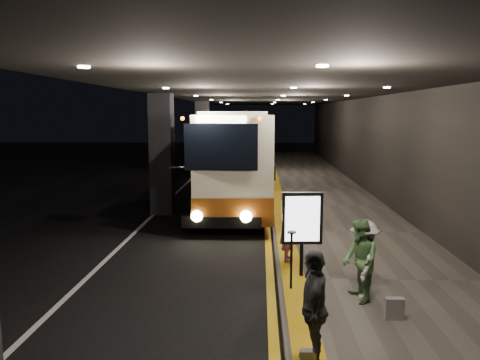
{
  "coord_description": "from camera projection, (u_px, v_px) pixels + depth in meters",
  "views": [
    {
      "loc": [
        2.12,
        -12.95,
        3.71
      ],
      "look_at": [
        1.5,
        0.97,
        1.7
      ],
      "focal_mm": 35.0,
      "sensor_mm": 36.0,
      "label": 1
    }
  ],
  "objects": [
    {
      "name": "info_sign",
      "position": [
        302.0,
        220.0,
        10.11
      ],
      "size": [
        0.89,
        0.19,
        1.87
      ],
      "rotation": [
        0.0,
        0.0,
        0.08
      ],
      "color": "black",
      "rests_on": "sidewalk"
    },
    {
      "name": "coach_third",
      "position": [
        247.0,
        135.0,
        42.77
      ],
      "size": [
        2.54,
        11.06,
        3.46
      ],
      "rotation": [
        0.0,
        0.0,
        -0.02
      ],
      "color": "beige",
      "rests_on": "ground"
    },
    {
      "name": "lane_line_white",
      "position": [
        161.0,
        207.0,
        18.46
      ],
      "size": [
        0.12,
        50.0,
        0.01
      ],
      "primitive_type": "cube",
      "color": "silver",
      "rests_on": "ground"
    },
    {
      "name": "terminal_wall",
      "position": [
        390.0,
        132.0,
        17.64
      ],
      "size": [
        0.1,
        50.0,
        6.0
      ],
      "primitive_type": "cube",
      "color": "black",
      "rests_on": "ground"
    },
    {
      "name": "passenger_waiting_white",
      "position": [
        364.0,
        259.0,
        9.0
      ],
      "size": [
        0.63,
        1.06,
        1.53
      ],
      "primitive_type": "imported",
      "rotation": [
        0.0,
        0.0,
        -1.75
      ],
      "color": "silver",
      "rests_on": "sidewalk"
    },
    {
      "name": "stanchion_post",
      "position": [
        291.0,
        261.0,
        9.45
      ],
      "size": [
        0.05,
        0.05,
        1.19
      ],
      "primitive_type": "cylinder",
      "color": "black",
      "rests_on": "sidewalk"
    },
    {
      "name": "bag_polka",
      "position": [
        394.0,
        309.0,
        8.11
      ],
      "size": [
        0.32,
        0.14,
        0.39
      ],
      "primitive_type": "cube",
      "rotation": [
        0.0,
        0.0,
        0.01
      ],
      "color": "black",
      "rests_on": "sidewalk"
    },
    {
      "name": "canopy",
      "position": [
        271.0,
        89.0,
        17.61
      ],
      "size": [
        9.0,
        50.0,
        0.4
      ],
      "primitive_type": "cube",
      "color": "black",
      "rests_on": "support_columns"
    },
    {
      "name": "ground",
      "position": [
        186.0,
        243.0,
        13.43
      ],
      "size": [
        90.0,
        90.0,
        0.0
      ],
      "primitive_type": "plane",
      "color": "black"
    },
    {
      "name": "sidewalk",
      "position": [
        328.0,
        207.0,
        18.16
      ],
      "size": [
        4.5,
        50.0,
        0.15
      ],
      "primitive_type": "cube",
      "color": "#514C44",
      "rests_on": "ground"
    },
    {
      "name": "bag_plain",
      "position": [
        308.0,
        359.0,
        6.55
      ],
      "size": [
        0.22,
        0.13,
        0.27
      ],
      "primitive_type": "cube",
      "rotation": [
        0.0,
        0.0,
        -0.02
      ],
      "color": "beige",
      "rests_on": "sidewalk"
    },
    {
      "name": "passenger_waiting_grey",
      "position": [
        314.0,
        307.0,
        6.57
      ],
      "size": [
        0.64,
        1.05,
        1.69
      ],
      "primitive_type": "imported",
      "rotation": [
        0.0,
        0.0,
        -1.71
      ],
      "color": "#47494C",
      "rests_on": "sidewalk"
    },
    {
      "name": "coach_second",
      "position": [
        241.0,
        144.0,
        31.46
      ],
      "size": [
        2.9,
        11.05,
        3.43
      ],
      "rotation": [
        0.0,
        0.0,
        0.06
      ],
      "color": "beige",
      "rests_on": "ground"
    },
    {
      "name": "support_columns",
      "position": [
        162.0,
        154.0,
        17.14
      ],
      "size": [
        0.8,
        24.8,
        4.4
      ],
      "color": "black",
      "rests_on": "ground"
    },
    {
      "name": "passenger_boarding",
      "position": [
        289.0,
        227.0,
        11.23
      ],
      "size": [
        0.47,
        0.65,
        1.68
      ],
      "primitive_type": "imported",
      "rotation": [
        0.0,
        0.0,
        1.45
      ],
      "color": "#AB5077",
      "rests_on": "sidewalk"
    },
    {
      "name": "kerb_stripe_yellow",
      "position": [
        266.0,
        208.0,
        18.27
      ],
      "size": [
        0.18,
        50.0,
        0.01
      ],
      "primitive_type": "cube",
      "color": "gold",
      "rests_on": "ground"
    },
    {
      "name": "passenger_waiting_green",
      "position": [
        360.0,
        261.0,
        8.81
      ],
      "size": [
        0.58,
        0.83,
        1.59
      ],
      "primitive_type": "imported",
      "rotation": [
        0.0,
        0.0,
        -1.43
      ],
      "color": "#4A7742",
      "rests_on": "sidewalk"
    },
    {
      "name": "tactile_strip",
      "position": [
        279.0,
        205.0,
        18.23
      ],
      "size": [
        0.5,
        50.0,
        0.01
      ],
      "primitive_type": "cube",
      "color": "gold",
      "rests_on": "sidewalk"
    },
    {
      "name": "coach_main",
      "position": [
        233.0,
        161.0,
        19.17
      ],
      "size": [
        3.06,
        11.79,
        3.64
      ],
      "rotation": [
        0.0,
        0.0,
        0.06
      ],
      "color": "beige",
      "rests_on": "ground"
    }
  ]
}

